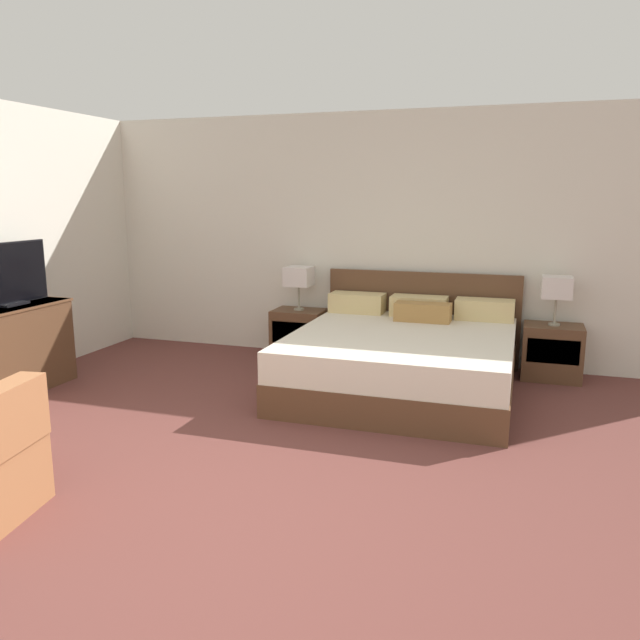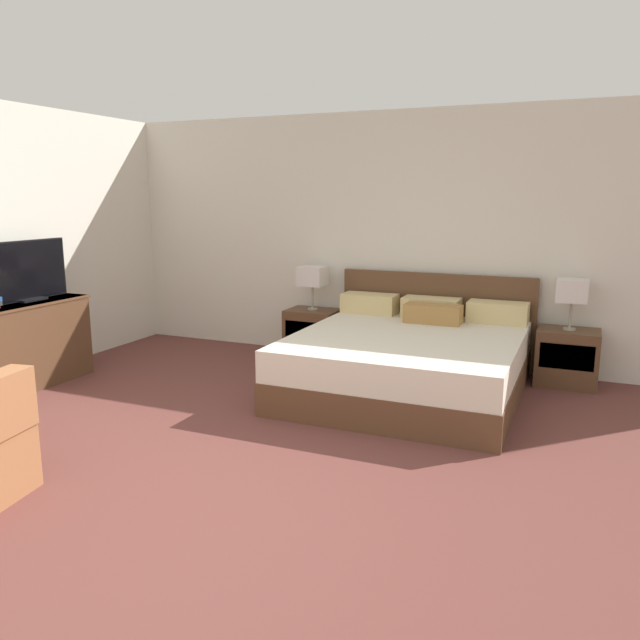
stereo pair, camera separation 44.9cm
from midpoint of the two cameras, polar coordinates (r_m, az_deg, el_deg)
The scene contains 9 objects.
ground_plane at distance 3.53m, azimuth -14.93°, elevation -18.87°, with size 11.73×11.73×0.00m, color brown.
wall_back at distance 6.71m, azimuth 3.17°, elevation 7.49°, with size 7.37×0.06×2.61m, color silver.
bed at distance 5.70m, azimuth 5.44°, elevation -3.50°, with size 2.00×2.14×0.97m.
nightstand_left at distance 6.82m, azimuth -3.81°, elevation -1.28°, with size 0.55×0.41×0.53m.
nightstand_right at distance 6.35m, azimuth 18.58°, elevation -2.82°, with size 0.55×0.41×0.53m.
table_lamp_left at distance 6.71m, azimuth -3.87°, elevation 3.94°, with size 0.27×0.27×0.47m.
table_lamp_right at distance 6.23m, azimuth 18.94°, elevation 2.78°, with size 0.27×0.27×0.47m.
dresser at distance 6.31m, azimuth -28.59°, elevation -2.39°, with size 0.51×1.21×0.79m.
tv at distance 6.27m, azimuth -28.48°, elevation 3.63°, with size 0.18×0.87×0.56m.
Camera 1 is at (1.52, -2.60, 1.75)m, focal length 35.00 mm.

